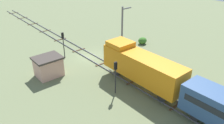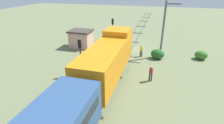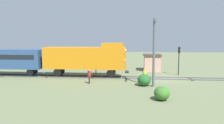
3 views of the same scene
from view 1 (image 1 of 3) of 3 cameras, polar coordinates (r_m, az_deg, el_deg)
name	(u,v)px [view 1 (image 1 of 3)]	position (r m, az deg, el deg)	size (l,w,h in m)	color
ground_plane	(90,57)	(34.83, -5.83, 1.39)	(116.97, 116.97, 0.00)	#66704C
railway_track	(90,56)	(34.80, -5.83, 1.50)	(2.40, 77.98, 0.16)	#595960
locomotive	(141,66)	(26.25, 7.55, -0.94)	(2.90, 11.60, 4.60)	orange
traffic_signal_near	(63,41)	(33.99, -12.67, 5.49)	(0.32, 0.34, 4.14)	#262628
traffic_signal_mid	(115,72)	(24.54, 0.92, -2.61)	(0.32, 0.34, 4.08)	#262628
worker_near_track	(113,53)	(33.62, 0.31, 2.43)	(0.38, 0.38, 1.70)	#262B38
worker_by_signal	(154,64)	(30.70, 10.89, -0.61)	(0.38, 0.38, 1.70)	#262B38
catenary_mast	(122,29)	(34.79, 2.73, 8.61)	(1.94, 0.28, 7.55)	#595960
relay_hut	(48,66)	(30.00, -16.27, -1.09)	(3.50, 2.90, 2.74)	#D19E8C
bush_near	(142,41)	(39.76, 7.96, 5.54)	(1.66, 1.36, 1.21)	#376D26
bush_mid	(124,51)	(35.06, 3.25, 2.87)	(1.83, 1.50, 1.33)	#245C26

